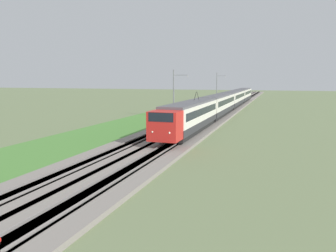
{
  "coord_description": "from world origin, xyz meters",
  "views": [
    {
      "loc": [
        -5.32,
        -13.83,
        6.64
      ],
      "look_at": [
        23.79,
        -3.9,
        2.23
      ],
      "focal_mm": 35.0,
      "sensor_mm": 36.0,
      "label": 1
    }
  ],
  "objects": [
    {
      "name": "passenger_train",
      "position": [
        61.01,
        -3.9,
        2.38
      ],
      "size": [
        77.89,
        2.97,
        5.08
      ],
      "rotation": [
        0.0,
        0.0,
        3.14
      ],
      "color": "red",
      "rests_on": "ground"
    },
    {
      "name": "ballast_main",
      "position": [
        50.0,
        0.0,
        0.15
      ],
      "size": [
        240.0,
        4.4,
        0.3
      ],
      "color": "gray",
      "rests_on": "ground"
    },
    {
      "name": "ballast_adjacent",
      "position": [
        50.0,
        -3.9,
        0.15
      ],
      "size": [
        240.0,
        4.4,
        0.3
      ],
      "color": "gray",
      "rests_on": "ground"
    },
    {
      "name": "catenary_mast_mid",
      "position": [
        46.89,
        2.92,
        4.25
      ],
      "size": [
        0.22,
        2.56,
        8.22
      ],
      "color": "slate",
      "rests_on": "ground"
    },
    {
      "name": "catenary_mast_far",
      "position": [
        86.25,
        2.92,
        4.39
      ],
      "size": [
        0.22,
        2.56,
        8.49
      ],
      "color": "slate",
      "rests_on": "ground"
    },
    {
      "name": "track_adjacent",
      "position": [
        50.0,
        -3.9,
        0.16
      ],
      "size": [
        240.0,
        1.57,
        0.45
      ],
      "color": "#4C4238",
      "rests_on": "ground"
    },
    {
      "name": "grass_verge",
      "position": [
        50.0,
        6.08,
        0.06
      ],
      "size": [
        240.0,
        10.31,
        0.12
      ],
      "color": "#4C8438",
      "rests_on": "ground"
    },
    {
      "name": "track_main",
      "position": [
        50.0,
        0.0,
        0.16
      ],
      "size": [
        240.0,
        1.57,
        0.45
      ],
      "color": "#4C4238",
      "rests_on": "ground"
    }
  ]
}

